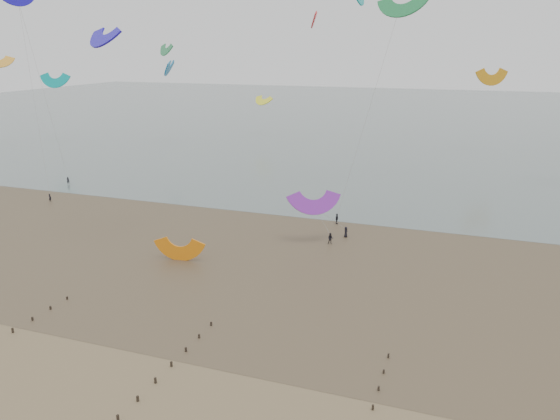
{
  "coord_description": "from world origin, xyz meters",
  "views": [
    {
      "loc": [
        27.32,
        -32.7,
        27.37
      ],
      "look_at": [
        5.79,
        28.0,
        8.0
      ],
      "focal_mm": 35.0,
      "sensor_mm": 36.0,
      "label": 1
    }
  ],
  "objects": [
    {
      "name": "sea_and_shore",
      "position": [
        -4.08,
        34.4,
        0.01
      ],
      "size": [
        500.0,
        665.0,
        0.03
      ],
      "color": "#475654",
      "rests_on": "ground"
    },
    {
      "name": "kitesurfers",
      "position": [
        34.35,
        49.65,
        0.81
      ],
      "size": [
        138.51,
        22.85,
        1.72
      ],
      "color": "black",
      "rests_on": "ground"
    },
    {
      "name": "grounded_kite",
      "position": [
        -7.92,
        26.67,
        0.0
      ],
      "size": [
        6.45,
        5.32,
        3.26
      ],
      "primitive_type": null,
      "rotation": [
        1.54,
        0.0,
        0.12
      ],
      "color": "orange",
      "rests_on": "ground"
    },
    {
      "name": "kites_airborne",
      "position": [
        2.1,
        91.54,
        21.88
      ],
      "size": [
        248.15,
        109.04,
        40.89
      ],
      "color": "red",
      "rests_on": "ground"
    },
    {
      "name": "ground",
      "position": [
        0.0,
        0.0,
        0.0
      ],
      "size": [
        500.0,
        500.0,
        0.0
      ],
      "primitive_type": "plane",
      "color": "brown",
      "rests_on": "ground"
    },
    {
      "name": "kitesurfer_lead",
      "position": [
        -44.59,
        43.9,
        0.78
      ],
      "size": [
        0.61,
        0.44,
        1.56
      ],
      "primitive_type": "imported",
      "rotation": [
        0.0,
        0.0,
        3.03
      ],
      "color": "black",
      "rests_on": "ground"
    }
  ]
}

